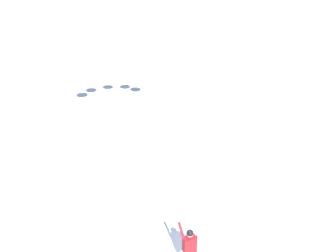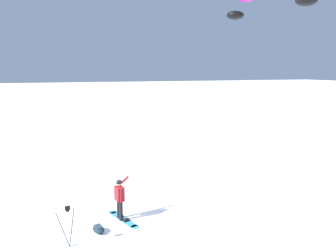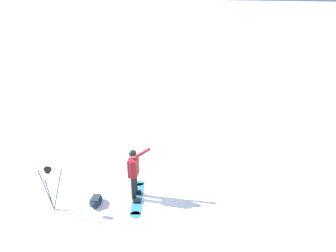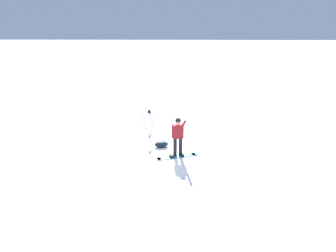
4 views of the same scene
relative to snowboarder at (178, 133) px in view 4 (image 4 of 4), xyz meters
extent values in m
plane|color=white|center=(-0.23, -0.64, -0.96)|extent=(300.00, 300.00, 0.00)
cylinder|color=black|center=(0.11, 0.03, -0.57)|extent=(0.14, 0.14, 0.77)
cylinder|color=black|center=(-0.11, -0.01, -0.57)|extent=(0.14, 0.14, 0.77)
cube|color=maroon|center=(0.00, 0.01, 0.09)|extent=(0.44, 0.33, 0.55)
sphere|color=tan|center=(0.00, 0.01, 0.49)|extent=(0.21, 0.21, 0.21)
sphere|color=black|center=(0.00, 0.01, 0.52)|extent=(0.22, 0.22, 0.22)
cylinder|color=maroon|center=(0.22, -0.19, 0.46)|extent=(0.18, 0.51, 0.39)
cylinder|color=maroon|center=(-0.20, -0.01, 0.09)|extent=(0.09, 0.09, 0.55)
cube|color=teal|center=(-0.05, -0.10, -0.95)|extent=(1.60, 0.81, 0.02)
cylinder|color=teal|center=(0.70, 0.16, -0.95)|extent=(0.30, 0.30, 0.02)
cylinder|color=teal|center=(-0.80, -0.37, -0.95)|extent=(0.30, 0.30, 0.02)
cube|color=black|center=(0.16, -0.03, -0.90)|extent=(0.20, 0.24, 0.08)
cube|color=black|center=(-0.25, -0.18, -0.90)|extent=(0.20, 0.24, 0.08)
ellipsoid|color=#192833|center=(-0.72, 0.93, -0.84)|extent=(0.67, 0.50, 0.24)
cube|color=#263A47|center=(-0.72, 0.93, -0.76)|extent=(0.40, 0.30, 0.08)
cylinder|color=#262628|center=(-1.32, 2.13, -0.35)|extent=(0.05, 0.39, 1.23)
cylinder|color=#262628|center=(-1.49, 1.87, -0.35)|extent=(0.36, 0.18, 1.23)
cylinder|color=#262628|center=(-1.18, 1.84, -0.35)|extent=(0.33, 0.25, 1.23)
cube|color=black|center=(-1.33, 1.94, 0.29)|extent=(0.10, 0.10, 0.06)
cube|color=black|center=(-1.33, 1.94, 0.37)|extent=(0.12, 0.16, 0.10)
camera|label=1|loc=(1.76, 7.90, 7.69)|focal=36.73mm
camera|label=2|loc=(-11.34, 2.26, 4.67)|focal=34.03mm
camera|label=3|loc=(-7.52, -3.69, 4.96)|focal=34.94mm
camera|label=4|loc=(0.04, -10.85, 3.85)|focal=31.32mm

